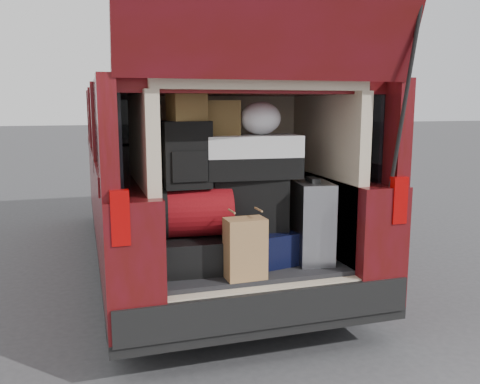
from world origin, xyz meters
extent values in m
plane|color=#37373A|center=(0.00, 0.00, 0.00)|extent=(80.00, 80.00, 0.00)
cylinder|color=black|center=(-0.82, 0.40, 0.32)|extent=(0.24, 0.64, 0.64)
cylinder|color=black|center=(0.82, 0.40, 0.32)|extent=(0.24, 0.64, 0.64)
cylinder|color=black|center=(-0.82, 3.70, 0.32)|extent=(0.24, 0.64, 0.64)
cylinder|color=black|center=(0.82, 3.70, 0.32)|extent=(0.24, 0.64, 0.64)
cube|color=black|center=(0.00, 2.08, 0.26)|extent=(1.90, 4.85, 0.08)
cube|color=#520F0A|center=(-0.79, 2.08, 0.70)|extent=(0.33, 4.85, 0.80)
cube|color=#520F0A|center=(0.79, 2.08, 0.70)|extent=(0.33, 4.85, 0.80)
cube|color=#520F0A|center=(0.00, 2.08, 1.73)|extent=(1.82, 4.46, 0.10)
cube|color=black|center=(-0.88, 1.97, 1.44)|extent=(0.12, 4.25, 0.68)
cube|color=black|center=(0.88, 1.97, 1.44)|extent=(0.12, 4.25, 0.68)
cube|color=black|center=(0.00, -0.29, 0.40)|extent=(1.86, 0.16, 0.22)
cube|color=#990505|center=(-0.86, -0.33, 1.02)|extent=(0.10, 0.06, 0.30)
cube|color=#990505|center=(0.86, -0.33, 1.02)|extent=(0.10, 0.06, 0.30)
cube|color=black|center=(0.00, 0.28, 0.52)|extent=(1.24, 1.05, 0.06)
cube|color=#BDA991|center=(-0.66, 0.28, 1.12)|extent=(0.08, 1.05, 1.15)
cube|color=#BDA991|center=(0.66, 0.28, 1.12)|extent=(0.08, 1.05, 1.15)
cube|color=#BDA991|center=(0.00, 0.83, 1.12)|extent=(1.34, 0.06, 1.15)
cube|color=#BDA991|center=(0.00, 0.28, 1.73)|extent=(1.34, 1.05, 0.06)
cylinder|color=black|center=(0.84, -0.40, 1.65)|extent=(0.02, 0.90, 0.76)
cube|color=black|center=(0.00, 0.28, 0.28)|extent=(1.24, 1.05, 0.55)
cube|color=black|center=(-0.38, 0.17, 0.66)|extent=(0.43, 0.56, 0.21)
cube|color=black|center=(0.07, 0.16, 0.66)|extent=(0.51, 0.58, 0.22)
cube|color=silver|center=(0.44, 0.04, 0.83)|extent=(0.28, 0.40, 0.55)
cube|color=#AC7B4E|center=(-0.11, -0.17, 0.74)|extent=(0.25, 0.16, 0.38)
cube|color=maroon|center=(-0.36, 0.14, 0.93)|extent=(0.53, 0.38, 0.32)
cube|color=black|center=(0.04, 0.19, 0.95)|extent=(0.54, 0.37, 0.36)
cube|color=black|center=(-0.40, 0.13, 1.30)|extent=(0.30, 0.18, 0.43)
cube|color=silver|center=(0.05, 0.17, 1.27)|extent=(0.66, 0.38, 0.28)
cube|color=brown|center=(-0.39, 0.15, 1.61)|extent=(0.24, 0.21, 0.20)
cube|color=brown|center=(-0.15, 0.24, 1.53)|extent=(0.24, 0.20, 0.23)
ellipsoid|color=white|center=(0.11, 0.18, 1.52)|extent=(0.30, 0.29, 0.22)
camera|label=1|loc=(-1.03, -3.04, 1.61)|focal=38.00mm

